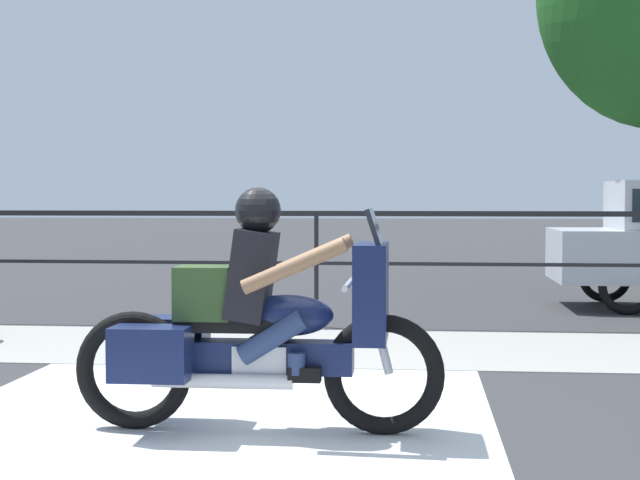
{
  "coord_description": "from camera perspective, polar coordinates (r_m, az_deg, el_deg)",
  "views": [
    {
      "loc": [
        1.14,
        -6.12,
        1.49
      ],
      "look_at": [
        0.39,
        1.37,
        1.15
      ],
      "focal_mm": 55.0,
      "sensor_mm": 36.0,
      "label": 1
    }
  ],
  "objects": [
    {
      "name": "crosswalk_band",
      "position": [
        6.25,
        -7.12,
        -11.17
      ],
      "size": [
        3.73,
        6.0,
        0.01
      ],
      "primitive_type": "cube",
      "color": "silver",
      "rests_on": "ground"
    },
    {
      "name": "fence_railing",
      "position": [
        11.1,
        -0.21,
        0.24
      ],
      "size": [
        36.0,
        0.05,
        1.32
      ],
      "color": "black",
      "rests_on": "ground"
    },
    {
      "name": "sidewalk_band",
      "position": [
        9.7,
        -1.13,
        -6.22
      ],
      "size": [
        44.0,
        2.4,
        0.01
      ],
      "primitive_type": "cube",
      "color": "#A8A59E",
      "rests_on": "ground"
    },
    {
      "name": "ground_plane",
      "position": [
        6.4,
        -4.81,
        -10.87
      ],
      "size": [
        120.0,
        120.0,
        0.0
      ],
      "primitive_type": "plane",
      "color": "#38383A"
    },
    {
      "name": "motorcycle",
      "position": [
        6.18,
        -3.69,
        -4.94
      ],
      "size": [
        2.35,
        0.76,
        1.54
      ],
      "rotation": [
        0.0,
        0.0,
        0.07
      ],
      "color": "black",
      "rests_on": "ground"
    }
  ]
}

